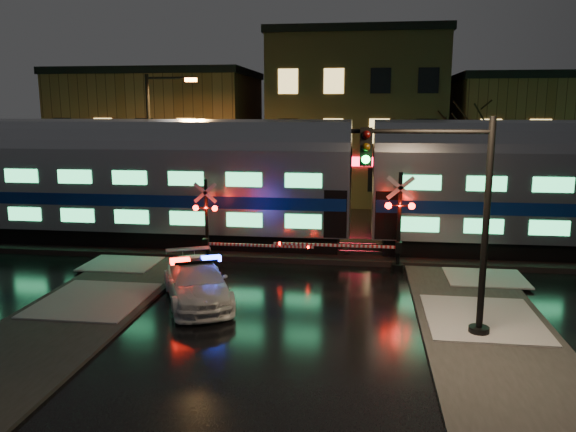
{
  "coord_description": "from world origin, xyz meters",
  "views": [
    {
      "loc": [
        2.66,
        -20.45,
        6.64
      ],
      "look_at": [
        -0.44,
        2.5,
        2.2
      ],
      "focal_mm": 35.0,
      "sensor_mm": 36.0,
      "label": 1
    }
  ],
  "objects_px": {
    "crossing_signal_right": "(390,231)",
    "traffic_light": "(450,223)",
    "police_car": "(197,282)",
    "streetlight": "(155,142)",
    "crossing_signal_left": "(215,231)"
  },
  "relations": [
    {
      "from": "crossing_signal_left",
      "to": "traffic_light",
      "type": "relative_size",
      "value": 0.81
    },
    {
      "from": "crossing_signal_right",
      "to": "traffic_light",
      "type": "height_order",
      "value": "traffic_light"
    },
    {
      "from": "crossing_signal_left",
      "to": "traffic_light",
      "type": "height_order",
      "value": "traffic_light"
    },
    {
      "from": "crossing_signal_right",
      "to": "streetlight",
      "type": "bearing_deg",
      "value": 151.72
    },
    {
      "from": "police_car",
      "to": "crossing_signal_left",
      "type": "xyz_separation_m",
      "value": [
        -0.58,
        4.64,
        0.8
      ]
    },
    {
      "from": "crossing_signal_right",
      "to": "traffic_light",
      "type": "relative_size",
      "value": 0.91
    },
    {
      "from": "police_car",
      "to": "streetlight",
      "type": "xyz_separation_m",
      "value": [
        -5.64,
        11.34,
        4.15
      ]
    },
    {
      "from": "crossing_signal_right",
      "to": "crossing_signal_left",
      "type": "bearing_deg",
      "value": -179.92
    },
    {
      "from": "police_car",
      "to": "streetlight",
      "type": "distance_m",
      "value": 13.33
    },
    {
      "from": "police_car",
      "to": "streetlight",
      "type": "relative_size",
      "value": 0.63
    },
    {
      "from": "traffic_light",
      "to": "streetlight",
      "type": "bearing_deg",
      "value": 142.7
    },
    {
      "from": "crossing_signal_left",
      "to": "traffic_light",
      "type": "xyz_separation_m",
      "value": [
        8.72,
        -6.57,
        1.9
      ]
    },
    {
      "from": "crossing_signal_left",
      "to": "streetlight",
      "type": "height_order",
      "value": "streetlight"
    },
    {
      "from": "traffic_light",
      "to": "crossing_signal_right",
      "type": "bearing_deg",
      "value": 108.14
    },
    {
      "from": "traffic_light",
      "to": "police_car",
      "type": "bearing_deg",
      "value": 173.27
    }
  ]
}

